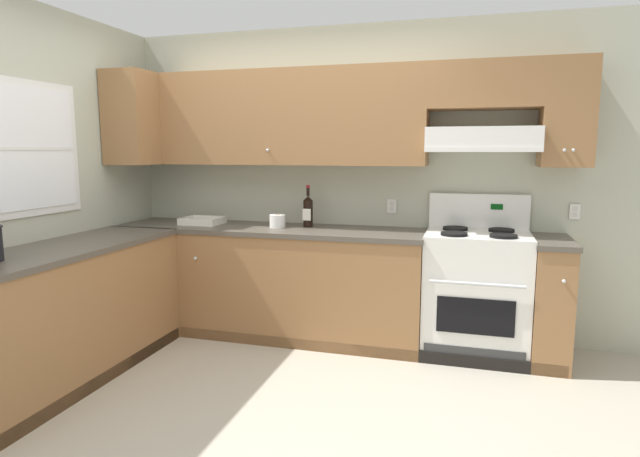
% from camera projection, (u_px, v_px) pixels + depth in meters
% --- Properties ---
extents(ground_plane, '(7.04, 7.04, 0.00)m').
position_uv_depth(ground_plane, '(235.00, 403.00, 3.26)').
color(ground_plane, '#B2AA99').
extents(wall_back, '(4.68, 0.57, 2.55)m').
position_uv_depth(wall_back, '(353.00, 157.00, 4.39)').
color(wall_back, '#B7BAA3').
rests_on(wall_back, ground_plane).
extents(wall_left, '(0.47, 4.00, 2.55)m').
position_uv_depth(wall_left, '(36.00, 178.00, 3.71)').
color(wall_left, '#B7BAA3').
rests_on(wall_left, ground_plane).
extents(counter_back_run, '(3.60, 0.65, 0.91)m').
position_uv_depth(counter_back_run, '(292.00, 283.00, 4.38)').
color(counter_back_run, olive).
rests_on(counter_back_run, ground_plane).
extents(counter_left_run, '(0.63, 1.91, 0.91)m').
position_uv_depth(counter_left_run, '(62.00, 315.00, 3.52)').
color(counter_left_run, olive).
rests_on(counter_left_run, ground_plane).
extents(stove, '(0.76, 0.62, 1.20)m').
position_uv_depth(stove, '(476.00, 292.00, 4.00)').
color(stove, white).
rests_on(stove, ground_plane).
extents(wine_bottle, '(0.08, 0.08, 0.35)m').
position_uv_depth(wine_bottle, '(308.00, 210.00, 4.38)').
color(wine_bottle, black).
rests_on(wine_bottle, counter_back_run).
extents(bowl, '(0.33, 0.28, 0.06)m').
position_uv_depth(bowl, '(203.00, 222.00, 4.56)').
color(bowl, white).
rests_on(bowl, counter_back_run).
extents(paper_towel_roll, '(0.13, 0.13, 0.11)m').
position_uv_depth(paper_towel_roll, '(278.00, 221.00, 4.35)').
color(paper_towel_roll, white).
rests_on(paper_towel_roll, counter_back_run).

